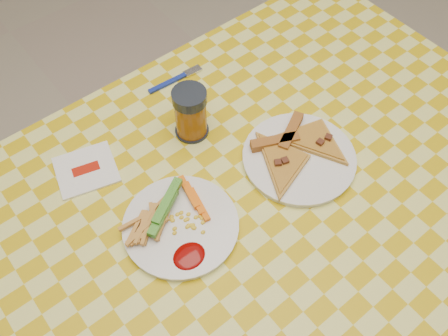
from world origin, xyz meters
The scene contains 9 objects.
ground centered at (0.00, 0.00, 0.00)m, with size 8.00×8.00×0.00m, color beige.
table centered at (0.00, 0.00, 0.68)m, with size 1.28×0.88×0.76m.
plate_left centered at (-0.17, 0.02, 0.76)m, with size 0.22×0.22×0.01m, color white.
plate_right centered at (0.12, 0.00, 0.76)m, with size 0.23×0.23×0.01m, color white.
fries_veggies centered at (-0.18, 0.04, 0.78)m, with size 0.19×0.18×0.04m.
pizza_slices centered at (0.12, 0.01, 0.78)m, with size 0.29×0.24×0.02m.
drink_glass centered at (-0.01, 0.20, 0.82)m, with size 0.08×0.08×0.12m.
napkin centered at (-0.25, 0.25, 0.76)m, with size 0.15×0.14×0.01m.
fork centered at (0.05, 0.35, 0.76)m, with size 0.14×0.02×0.01m.
Camera 1 is at (-0.39, -0.39, 1.61)m, focal length 40.00 mm.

